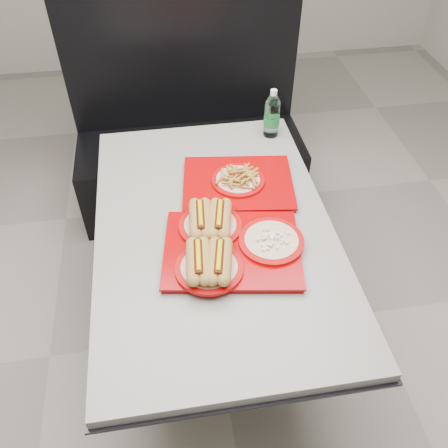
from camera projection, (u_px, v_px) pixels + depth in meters
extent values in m
plane|color=gray|center=(216.00, 334.00, 2.34)|extent=(6.00, 6.00, 0.00)
cylinder|color=black|center=(216.00, 331.00, 2.32)|extent=(0.52, 0.52, 0.05)
cylinder|color=black|center=(215.00, 285.00, 2.07)|extent=(0.11, 0.11, 0.66)
cube|color=black|center=(214.00, 233.00, 1.85)|extent=(0.92, 1.42, 0.01)
cube|color=gray|center=(214.00, 229.00, 1.83)|extent=(0.90, 1.40, 0.04)
cube|color=black|center=(192.00, 172.00, 2.90)|extent=(1.30, 0.55, 0.45)
cube|color=black|center=(182.00, 65.00, 2.67)|extent=(1.30, 0.10, 1.10)
cube|color=#980406|center=(232.00, 251.00, 1.71)|extent=(0.53, 0.44, 0.02)
cube|color=#980406|center=(232.00, 248.00, 1.70)|extent=(0.54, 0.45, 0.01)
cylinder|color=#A20505|center=(209.00, 268.00, 1.62)|extent=(0.24, 0.24, 0.01)
cylinder|color=silver|center=(209.00, 267.00, 1.61)|extent=(0.19, 0.19, 0.01)
cylinder|color=#A20505|center=(210.00, 226.00, 1.77)|extent=(0.24, 0.24, 0.01)
cylinder|color=silver|center=(210.00, 224.00, 1.76)|extent=(0.19, 0.19, 0.01)
cylinder|color=#A20505|center=(271.00, 241.00, 1.71)|extent=(0.24, 0.24, 0.01)
cylinder|color=silver|center=(271.00, 240.00, 1.70)|extent=(0.19, 0.19, 0.01)
cube|color=#980406|center=(238.00, 185.00, 1.98)|extent=(0.48, 0.40, 0.02)
cube|color=#980406|center=(238.00, 182.00, 1.97)|extent=(0.49, 0.41, 0.01)
cylinder|color=#A20505|center=(238.00, 180.00, 1.96)|extent=(0.22, 0.22, 0.01)
cylinder|color=silver|center=(238.00, 179.00, 1.96)|extent=(0.18, 0.18, 0.00)
cylinder|color=silver|center=(272.00, 119.00, 2.20)|extent=(0.07, 0.07, 0.17)
cylinder|color=#1A682A|center=(272.00, 120.00, 2.21)|extent=(0.07, 0.07, 0.05)
cone|color=silver|center=(273.00, 99.00, 2.13)|extent=(0.07, 0.07, 0.04)
cylinder|color=silver|center=(274.00, 92.00, 2.11)|extent=(0.03, 0.03, 0.02)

